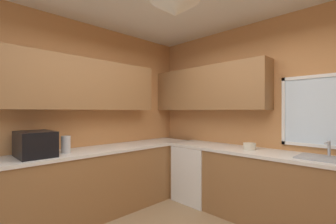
{
  "coord_description": "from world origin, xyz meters",
  "views": [
    {
      "loc": [
        1.33,
        -1.4,
        1.43
      ],
      "look_at": [
        -0.79,
        0.69,
        1.42
      ],
      "focal_mm": 24.3,
      "sensor_mm": 36.0,
      "label": 1
    }
  ],
  "objects_px": {
    "dishwasher": "(197,173)",
    "bowl": "(250,146)",
    "microwave": "(35,144)",
    "sink_assembly": "(326,158)",
    "kettle": "(66,144)"
  },
  "relations": [
    {
      "from": "kettle",
      "to": "bowl",
      "type": "distance_m",
      "value": 2.39
    },
    {
      "from": "microwave",
      "to": "kettle",
      "type": "height_order",
      "value": "microwave"
    },
    {
      "from": "dishwasher",
      "to": "sink_assembly",
      "type": "bearing_deg",
      "value": 1.23
    },
    {
      "from": "kettle",
      "to": "sink_assembly",
      "type": "distance_m",
      "value": 3.01
    },
    {
      "from": "dishwasher",
      "to": "bowl",
      "type": "distance_m",
      "value": 1.01
    },
    {
      "from": "bowl",
      "to": "dishwasher",
      "type": "bearing_deg",
      "value": -178.01
    },
    {
      "from": "microwave",
      "to": "kettle",
      "type": "bearing_deg",
      "value": 86.59
    },
    {
      "from": "microwave",
      "to": "sink_assembly",
      "type": "relative_size",
      "value": 0.88
    },
    {
      "from": "bowl",
      "to": "kettle",
      "type": "bearing_deg",
      "value": -129.0
    },
    {
      "from": "dishwasher",
      "to": "kettle",
      "type": "height_order",
      "value": "kettle"
    },
    {
      "from": "dishwasher",
      "to": "bowl",
      "type": "xyz_separation_m",
      "value": [
        0.86,
        0.03,
        0.52
      ]
    },
    {
      "from": "kettle",
      "to": "bowl",
      "type": "bearing_deg",
      "value": 51.0
    },
    {
      "from": "microwave",
      "to": "dishwasher",
      "type": "bearing_deg",
      "value": 73.02
    },
    {
      "from": "dishwasher",
      "to": "bowl",
      "type": "height_order",
      "value": "bowl"
    },
    {
      "from": "sink_assembly",
      "to": "bowl",
      "type": "relative_size",
      "value": 3.31
    }
  ]
}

